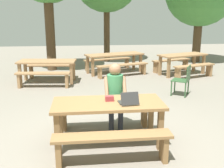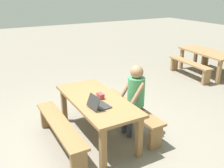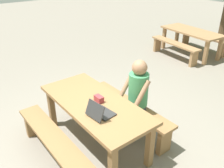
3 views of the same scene
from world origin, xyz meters
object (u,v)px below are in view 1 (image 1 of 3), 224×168
Objects in this scene: picnic_table_rear at (115,56)px; picnic_table_distant at (183,58)px; plastic_chair at (183,79)px; person_seated at (115,91)px; small_pouch at (109,98)px; picnic_table_front at (108,108)px; laptop at (128,101)px; picnic_table_mid at (47,64)px.

picnic_table_distant is (2.45, -0.60, 0.01)m from picnic_table_rear.
person_seated is at bearing -14.14° from plastic_chair.
small_pouch is at bearing -8.94° from plastic_chair.
picnic_table_front reaches higher than picnic_table_rear.
laptop reaches higher than small_pouch.
picnic_table_rear is (0.48, 5.93, -0.18)m from laptop.
plastic_chair is 0.37× the size of picnic_table_rear.
picnic_table_front is 2.22× the size of plastic_chair.
laptop reaches higher than picnic_table_front.
small_pouch reaches higher than picnic_table_mid.
picnic_table_distant is at bearing -124.53° from laptop.
picnic_table_rear is at bearing 34.02° from picnic_table_mid.
plastic_chair is at bearing -131.77° from laptop.
plastic_chair is at bearing -20.52° from picnic_table_mid.
small_pouch is 0.61m from person_seated.
laptop is 0.78m from person_seated.
plastic_chair is 0.44× the size of picnic_table_distant.
picnic_table_front is 0.97× the size of picnic_table_distant.
small_pouch is 0.08× the size of picnic_table_mid.
laptop is 2.30× the size of small_pouch.
plastic_chair is at bearing 42.98° from person_seated.
picnic_table_mid is (-1.88, 4.66, -0.19)m from laptop.
laptop reaches higher than picnic_table_rear.
plastic_chair is at bearing -129.49° from picnic_table_distant.
picnic_table_front is 13.05× the size of small_pouch.
laptop is at bearing -32.63° from small_pouch.
small_pouch reaches higher than picnic_table_front.
laptop is 0.35m from small_pouch.
plastic_chair reaches higher than small_pouch.
person_seated is 1.53× the size of plastic_chair.
laptop is 0.17× the size of picnic_table_distant.
picnic_table_distant is (2.92, 5.34, -0.18)m from laptop.
plastic_chair reaches higher than picnic_table_front.
small_pouch is at bearing -115.45° from picnic_table_rear.
person_seated is at bearing -60.02° from picnic_table_mid.
picnic_table_mid is (-1.55, 4.53, -0.03)m from picnic_table_front.
person_seated is at bearing -143.52° from picnic_table_distant.
laptop reaches higher than plastic_chair.
picnic_table_mid and picnic_table_rear have the same top height.
picnic_table_rear is (0.60, 5.16, -0.14)m from person_seated.
laptop is at bearing -21.47° from picnic_table_front.
picnic_table_rear is at bearing 82.33° from small_pouch.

